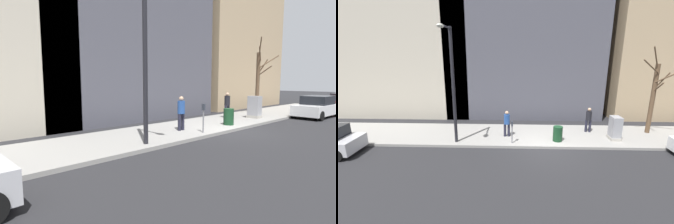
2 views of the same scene
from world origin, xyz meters
TOP-DOWN VIEW (x-y plane):
  - ground_plane at (0.00, 0.00)m, footprint 120.00×120.00m
  - sidewalk at (2.00, 0.00)m, footprint 4.00×36.00m
  - parked_car_white at (-1.02, -8.70)m, footprint 2.05×4.26m
  - parking_meter at (0.45, 1.96)m, footprint 0.14×0.10m
  - utility_box at (1.30, -4.30)m, footprint 0.83×0.61m
  - streetlamp at (0.28, 5.28)m, footprint 1.97×0.32m
  - bare_tree at (2.55, -7.01)m, footprint 1.28×2.53m
  - trash_bin at (0.90, -0.77)m, footprint 0.56×0.56m
  - pedestrian_near_meter at (2.59, -3.09)m, footprint 0.36×0.39m
  - pedestrian_midblock at (1.55, 2.30)m, footprint 0.36×0.40m
  - office_tower_left at (11.21, -11.79)m, footprint 11.41×11.41m

SIDE VIEW (x-z plane):
  - ground_plane at x=0.00m, z-range 0.00..0.00m
  - sidewalk at x=2.00m, z-range 0.00..0.15m
  - trash_bin at x=0.90m, z-range 0.15..1.05m
  - parked_car_white at x=-1.02m, z-range -0.02..1.50m
  - utility_box at x=1.30m, z-range 0.13..1.56m
  - parking_meter at x=0.45m, z-range 0.30..1.65m
  - pedestrian_near_meter at x=2.59m, z-range 0.26..1.92m
  - pedestrian_midblock at x=1.55m, z-range 0.26..1.92m
  - bare_tree at x=2.55m, z-range -0.16..5.37m
  - streetlamp at x=0.28m, z-range 0.77..7.27m
  - office_tower_left at x=11.21m, z-range 0.00..16.60m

